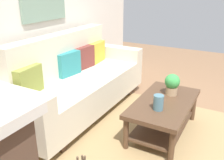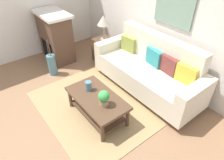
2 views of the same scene
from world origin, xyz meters
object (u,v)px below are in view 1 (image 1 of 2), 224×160
Objects in this scene: throw_pillow_olive at (29,81)px; throw_pillow_teal at (69,64)px; throw_pillow_mustard at (97,52)px; coffee_table at (164,110)px; couch at (77,83)px; potted_plant_tabletop at (172,84)px; throw_pillow_maroon at (84,57)px; tabletop_vase at (158,103)px.

throw_pillow_teal is (0.72, 0.00, 0.00)m from throw_pillow_olive.
throw_pillow_mustard is 0.33× the size of coffee_table.
couch is 1.27m from potted_plant_tabletop.
throw_pillow_teal is at bearing 100.09° from potted_plant_tabletop.
throw_pillow_maroon is 1.44m from coffee_table.
throw_pillow_olive is at bearing 170.08° from couch.
throw_pillow_maroon is 1.00× the size of throw_pillow_mustard.
coffee_table is at bearing 176.37° from potted_plant_tabletop.
couch is 0.45m from throw_pillow_maroon.
throw_pillow_mustard is at bearing 0.00° from throw_pillow_olive.
couch is 0.28m from throw_pillow_teal.
throw_pillow_maroon is 0.33× the size of coffee_table.
throw_pillow_mustard is at bearing 70.91° from potted_plant_tabletop.
tabletop_vase reaches higher than coffee_table.
couch reaches higher than throw_pillow_mustard.
throw_pillow_olive reaches higher than tabletop_vase.
throw_pillow_mustard is (1.43, 0.00, 0.00)m from throw_pillow_olive.
throw_pillow_teal is 0.72m from throw_pillow_mustard.
couch is 1.25m from tabletop_vase.
throw_pillow_olive is 1.00× the size of throw_pillow_mustard.
couch is at bearing 101.08° from potted_plant_tabletop.
throw_pillow_teal is 1.00× the size of throw_pillow_maroon.
potted_plant_tabletop is at bearing -1.30° from tabletop_vase.
couch is 8.72× the size of potted_plant_tabletop.
potted_plant_tabletop is at bearing -79.91° from throw_pillow_teal.
potted_plant_tabletop is (0.24, -1.37, -0.11)m from throw_pillow_teal.
potted_plant_tabletop is (0.24, -1.24, 0.14)m from couch.
throw_pillow_mustard is at bearing 9.92° from couch.
throw_pillow_maroon is (0.36, 0.13, 0.25)m from couch.
throw_pillow_mustard is (0.36, 0.00, 0.00)m from throw_pillow_maroon.
throw_pillow_olive is 1.37× the size of potted_plant_tabletop.
throw_pillow_teal is (-0.00, 0.13, 0.25)m from couch.
throw_pillow_mustard reaches higher than coffee_table.
throw_pillow_teal is 1.37× the size of potted_plant_tabletop.
coffee_table is 6.58× the size of tabletop_vase.
throw_pillow_mustard reaches higher than tabletop_vase.
throw_pillow_mustard is (0.72, 0.13, 0.25)m from couch.
throw_pillow_teal is at bearing 90.00° from couch.
potted_plant_tabletop is at bearing -94.81° from throw_pillow_maroon.
throw_pillow_mustard is at bearing 0.00° from throw_pillow_teal.
throw_pillow_olive is 1.67m from potted_plant_tabletop.
throw_pillow_maroon is at bearing 180.00° from throw_pillow_mustard.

